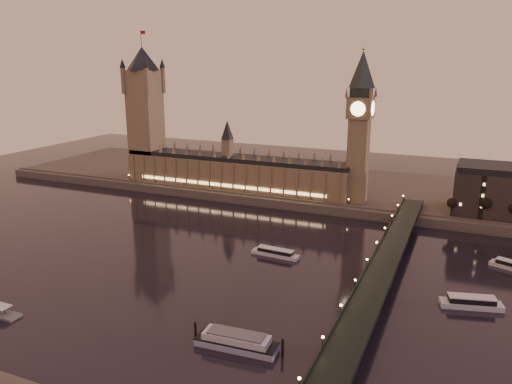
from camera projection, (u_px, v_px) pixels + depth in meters
ground at (203, 258)px, 264.73m from camera, size 700.00×700.00×0.00m
far_embankment at (338, 188)px, 398.49m from camera, size 560.00×130.00×6.00m
palace_of_westminster at (235, 168)px, 381.80m from camera, size 180.00×26.62×52.00m
victoria_tower at (145, 106)px, 401.32m from camera, size 31.68×31.68×118.00m
big_ben at (360, 118)px, 334.54m from camera, size 17.68×17.68×104.00m
westminster_bridge at (378, 278)px, 227.90m from camera, size 13.20×260.00×15.30m
bare_tree_0 at (455, 202)px, 311.27m from camera, size 6.52×6.52×13.25m
bare_tree_1 at (485, 205)px, 304.74m from camera, size 6.52×6.52×13.25m
cruise_boat_a at (275, 253)px, 267.62m from camera, size 26.71×7.37×4.22m
cruise_boat_c at (471, 302)px, 212.11m from camera, size 26.29×12.97×5.08m
moored_barge at (237, 341)px, 182.06m from camera, size 35.50×10.46×6.52m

